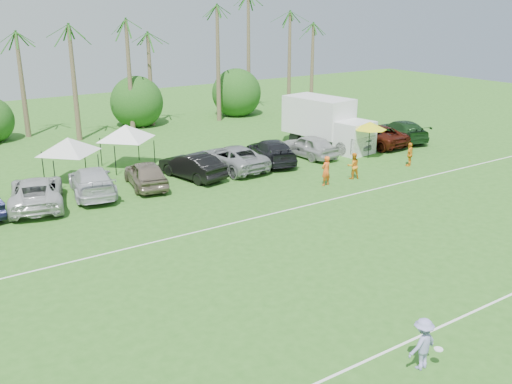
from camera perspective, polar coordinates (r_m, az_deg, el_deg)
ground at (r=18.78m, az=20.50°, el=-16.27°), size 120.00×120.00×0.00m
field_lines at (r=23.48m, az=4.55°, el=-7.78°), size 80.00×12.10×0.01m
palm_tree_4 at (r=47.41m, az=-23.29°, el=13.44°), size 2.40×2.40×8.90m
palm_tree_5 at (r=48.31m, az=-18.64°, el=15.05°), size 2.40×2.40×9.90m
palm_tree_6 at (r=49.53m, az=-14.13°, el=16.49°), size 2.40×2.40×10.90m
palm_tree_7 at (r=51.05m, az=-9.80°, el=17.76°), size 2.40×2.40×11.90m
palm_tree_8 at (r=53.40m, az=-4.60°, el=15.19°), size 2.40×2.40×8.90m
palm_tree_9 at (r=56.00m, az=0.02°, el=16.28°), size 2.40×2.40×9.90m
palm_tree_10 at (r=58.91m, az=4.24°, el=17.17°), size 2.40×2.40×10.90m
palm_tree_11 at (r=61.45m, az=7.35°, el=17.91°), size 2.40×2.40×11.90m
bush_tree_2 at (r=51.88m, az=-11.80°, el=8.46°), size 4.00×4.00×4.00m
bush_tree_3 at (r=56.36m, az=-2.27°, el=9.58°), size 4.00×4.00×4.00m
sideline_player_a at (r=34.07m, az=7.01°, el=2.12°), size 0.69×0.49×1.80m
sideline_player_b at (r=35.68m, az=9.70°, el=2.60°), size 0.95×0.84×1.64m
sideline_player_c at (r=39.32m, az=15.13°, el=3.65°), size 1.01×0.74×1.59m
box_truck at (r=43.22m, az=7.13°, el=7.01°), size 3.64×7.41×3.67m
canopy_tent_left at (r=35.64m, az=-18.33°, el=5.19°), size 4.02×4.02×3.26m
canopy_tent_right at (r=38.14m, az=-12.93°, el=6.57°), size 4.12×4.12×3.34m
market_umbrella at (r=40.41m, az=11.34°, el=6.54°), size 2.33×2.33×2.59m
frisbee_player at (r=17.98m, az=16.32°, el=-14.36°), size 1.08×0.74×1.63m
parked_car_2 at (r=32.48m, az=-21.12°, el=0.00°), size 4.02×6.21×1.59m
parked_car_3 at (r=33.47m, az=-16.09°, el=1.05°), size 3.24×5.81×1.59m
parked_car_4 at (r=34.16m, az=-10.98°, el=1.79°), size 2.67×4.93×1.59m
parked_car_5 at (r=35.49m, az=-6.43°, el=2.63°), size 2.64×5.07×1.59m
parked_car_6 at (r=37.22m, az=-2.42°, el=3.47°), size 2.85×5.82×1.59m
parked_car_7 at (r=38.85m, az=1.52°, el=4.11°), size 3.60×5.88×1.59m
parked_car_8 at (r=40.48m, az=5.33°, el=4.62°), size 2.08×4.75×1.59m
parked_car_9 at (r=42.66m, az=8.34°, el=5.21°), size 1.91×4.91×1.59m
parked_car_10 at (r=44.58m, az=11.57°, el=5.59°), size 2.84×5.82×1.59m
parked_car_11 at (r=46.77m, az=14.31°, el=5.98°), size 3.66×5.89×1.59m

